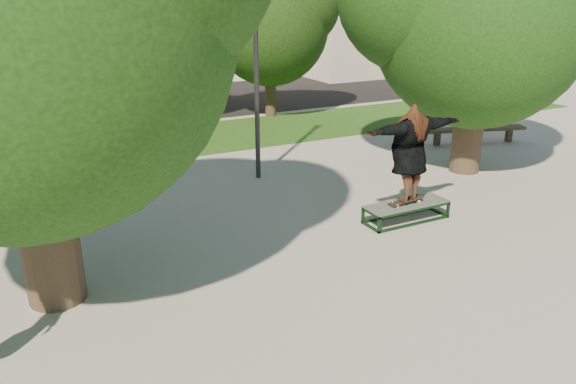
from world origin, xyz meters
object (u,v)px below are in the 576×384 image
lamppost (256,50)px  grind_box (406,212)px  bench (474,130)px  car_dark (25,104)px  car_silver_a (33,104)px  tree_right (477,7)px  car_silver_b (139,89)px  car_grey (132,93)px

lamppost → grind_box: 5.18m
bench → car_dark: bearing=161.7°
grind_box → car_silver_a: 14.09m
tree_right → car_silver_a: bearing=131.4°
lamppost → bench: lamppost is taller
grind_box → tree_right: bearing=31.1°
tree_right → lamppost: tree_right is taller
car_silver_a → tree_right: bearing=-49.0°
bench → car_silver_b: bearing=144.4°
bench → car_silver_a: bearing=160.6°
tree_right → car_silver_b: tree_right is taller
bench → car_silver_a: (-11.78, 8.78, 0.36)m
car_dark → car_grey: car_dark is taller
car_silver_a → car_silver_b: 4.26m
bench → car_silver_a: 14.69m
tree_right → car_grey: (-5.90, 11.17, -3.30)m
lamppost → bench: size_ratio=1.89×
tree_right → car_silver_a: size_ratio=1.43×
car_grey → car_silver_b: (0.49, 0.98, -0.04)m
tree_right → bench: 4.76m
car_silver_a → car_dark: (-0.26, -0.18, 0.05)m
tree_right → grind_box: 5.58m
car_dark → car_silver_b: (4.26, 1.66, -0.07)m
car_silver_a → car_silver_b: car_silver_a is taller
car_dark → car_silver_b: car_dark is taller
car_dark → car_grey: (3.77, 0.68, -0.03)m
lamppost → car_silver_b: 10.52m
car_grey → car_silver_b: size_ratio=1.10×
grind_box → car_silver_a: size_ratio=0.40×
grind_box → car_silver_b: (-2.00, 14.21, 0.56)m
car_dark → grind_box: bearing=-54.8°
car_grey → car_silver_b: bearing=67.3°
tree_right → grind_box: size_ratio=3.62×
tree_right → lamppost: size_ratio=1.07×
car_silver_a → car_grey: car_grey is taller
bench → lamppost: bearing=-162.9°
car_silver_b → lamppost: bearing=-87.6°
tree_right → car_silver_a: tree_right is taller
tree_right → bench: (2.36, 1.89, -3.68)m
grind_box → bench: size_ratio=0.56×
lamppost → car_silver_a: bearing=117.2°
tree_right → car_silver_a: (-9.42, 10.67, -3.32)m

